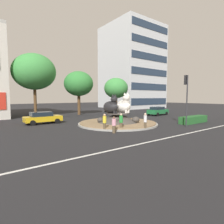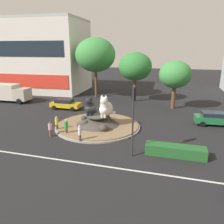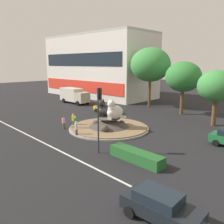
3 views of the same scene
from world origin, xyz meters
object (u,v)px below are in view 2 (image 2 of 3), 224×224
(pedestrian_pink_shirt, at_px, (50,129))
(delivery_box_truck, at_px, (9,92))
(shophouse_block, at_px, (21,56))
(cat_statue_white, at_px, (106,108))
(broadleaf_tree_behind_island, at_px, (135,67))
(second_tree_near_tower, at_px, (175,75))
(cat_statue_black, at_px, (90,107))
(parked_car_right, at_px, (65,104))
(pedestrian_white_shirt, at_px, (80,134))
(sedan_on_far_lane, at_px, (214,118))
(third_tree_left, at_px, (95,55))
(traffic_light_mast, at_px, (133,110))
(pedestrian_green_shirt, at_px, (66,127))
(pedestrian_yellow_shirt, at_px, (57,124))

(pedestrian_pink_shirt, height_order, delivery_box_truck, delivery_box_truck)
(shophouse_block, bearing_deg, delivery_box_truck, -67.00)
(cat_statue_white, bearing_deg, broadleaf_tree_behind_island, -178.22)
(second_tree_near_tower, relative_size, pedestrian_pink_shirt, 4.51)
(cat_statue_black, xyz_separation_m, broadleaf_tree_behind_island, (2.73, 13.86, 3.56))
(parked_car_right, bearing_deg, delivery_box_truck, 171.46)
(parked_car_right, xyz_separation_m, delivery_box_truck, (-11.28, 1.65, 0.83))
(pedestrian_white_shirt, distance_m, sedan_on_far_lane, 15.93)
(third_tree_left, relative_size, delivery_box_truck, 1.51)
(second_tree_near_tower, bearing_deg, parked_car_right, -163.38)
(delivery_box_truck, bearing_deg, cat_statue_white, -23.52)
(traffic_light_mast, relative_size, second_tree_near_tower, 0.82)
(traffic_light_mast, bearing_deg, shophouse_block, 38.97)
(shophouse_block, bearing_deg, cat_statue_white, -39.90)
(second_tree_near_tower, height_order, pedestrian_white_shirt, second_tree_near_tower)
(shophouse_block, bearing_deg, cat_statue_black, -42.05)
(shophouse_block, bearing_deg, broadleaf_tree_behind_island, -13.56)
(cat_statue_white, height_order, delivery_box_truck, cat_statue_white)
(pedestrian_white_shirt, bearing_deg, third_tree_left, -163.80)
(traffic_light_mast, relative_size, shophouse_block, 0.21)
(broadleaf_tree_behind_island, xyz_separation_m, parked_car_right, (-9.02, -7.80, -5.04))
(cat_statue_black, distance_m, delivery_box_truck, 19.20)
(third_tree_left, relative_size, pedestrian_white_shirt, 6.12)
(shophouse_block, relative_size, broadleaf_tree_behind_island, 3.45)
(broadleaf_tree_behind_island, xyz_separation_m, pedestrian_green_shirt, (-4.04, -17.26, -4.93))
(pedestrian_green_shirt, xyz_separation_m, sedan_on_far_lane, (15.25, 7.66, -0.08))
(shophouse_block, height_order, pedestrian_white_shirt, shophouse_block)
(cat_statue_white, relative_size, shophouse_block, 0.09)
(pedestrian_pink_shirt, bearing_deg, shophouse_block, 153.71)
(pedestrian_pink_shirt, height_order, parked_car_right, pedestrian_pink_shirt)
(pedestrian_white_shirt, height_order, pedestrian_pink_shirt, pedestrian_white_shirt)
(cat_statue_black, bearing_deg, cat_statue_white, 74.24)
(cat_statue_black, bearing_deg, second_tree_near_tower, 126.33)
(cat_statue_white, distance_m, pedestrian_green_shirt, 4.87)
(broadleaf_tree_behind_island, relative_size, pedestrian_green_shirt, 4.74)
(broadleaf_tree_behind_island, height_order, pedestrian_green_shirt, broadleaf_tree_behind_island)
(parked_car_right, distance_m, delivery_box_truck, 11.43)
(cat_statue_white, distance_m, pedestrian_white_shirt, 5.00)
(broadleaf_tree_behind_island, bearing_deg, third_tree_left, 168.25)
(cat_statue_black, height_order, cat_statue_white, cat_statue_white)
(cat_statue_white, xyz_separation_m, second_tree_near_tower, (7.21, 10.76, 2.72))
(pedestrian_yellow_shirt, bearing_deg, broadleaf_tree_behind_island, 179.72)
(traffic_light_mast, xyz_separation_m, second_tree_near_tower, (3.07, 16.68, 1.04))
(broadleaf_tree_behind_island, distance_m, delivery_box_truck, 21.63)
(shophouse_block, distance_m, broadleaf_tree_behind_island, 26.14)
(broadleaf_tree_behind_island, distance_m, pedestrian_pink_shirt, 19.44)
(broadleaf_tree_behind_island, distance_m, sedan_on_far_lane, 15.59)
(shophouse_block, xyz_separation_m, pedestrian_white_shirt, (23.70, -23.53, -6.29))
(sedan_on_far_lane, relative_size, parked_car_right, 1.02)
(delivery_box_truck, bearing_deg, pedestrian_yellow_shirt, -36.84)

